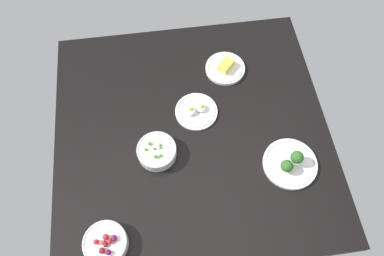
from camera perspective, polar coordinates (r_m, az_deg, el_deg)
name	(u,v)px	position (r cm, az deg, el deg)	size (l,w,h in cm)	color
dining_table	(192,132)	(147.11, 0.00, -0.70)	(110.74, 108.67, 4.00)	black
bowl_peas	(157,151)	(139.13, -5.63, -3.72)	(15.30, 15.30, 6.18)	white
plate_broccoli	(290,163)	(142.58, 15.43, -5.42)	(20.90, 20.90, 8.48)	white
plate_eggs	(196,111)	(148.38, 0.64, 2.73)	(17.62, 17.62, 4.51)	white
bowl_berries	(106,243)	(132.43, -13.59, -17.45)	(15.29, 15.29, 6.52)	white
plate_cheese	(225,68)	(160.63, 5.32, 9.54)	(17.40, 17.40, 4.87)	white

